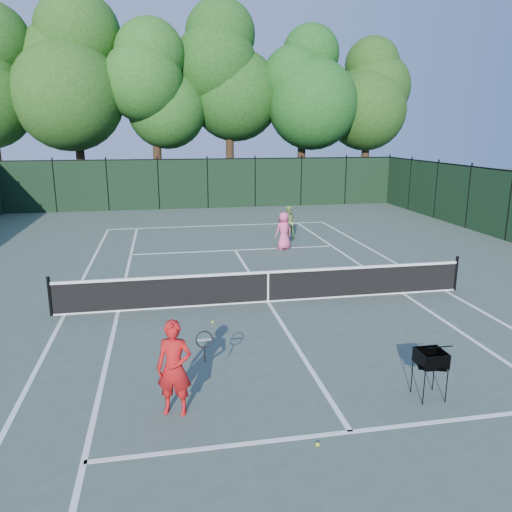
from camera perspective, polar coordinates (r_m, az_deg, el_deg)
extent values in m
plane|color=#435248|center=(14.18, 1.37, -5.26)|extent=(90.00, 90.00, 0.00)
cube|color=white|center=(14.16, -21.04, -6.27)|extent=(0.10, 23.77, 0.01)
cube|color=white|center=(16.19, 20.76, -3.71)|extent=(0.10, 23.77, 0.01)
cube|color=white|center=(13.96, -15.48, -6.10)|extent=(0.10, 23.77, 0.01)
cube|color=white|center=(15.53, 16.42, -4.10)|extent=(0.10, 23.77, 0.01)
cube|color=white|center=(25.56, -4.20, 3.49)|extent=(10.97, 0.10, 0.01)
cube|color=white|center=(8.64, 10.76, -19.13)|extent=(8.23, 0.10, 0.01)
cube|color=white|center=(20.24, -2.41, 0.68)|extent=(8.23, 0.10, 0.01)
cube|color=white|center=(14.18, 1.37, -5.25)|extent=(0.10, 12.80, 0.01)
cube|color=black|center=(14.04, 1.38, -3.51)|extent=(11.60, 0.03, 0.85)
cube|color=white|center=(13.92, 1.39, -1.86)|extent=(11.60, 0.05, 0.07)
cube|color=white|center=(14.18, 1.37, -5.18)|extent=(11.60, 0.05, 0.04)
cube|color=white|center=(14.04, 1.38, -3.51)|extent=(0.05, 0.04, 0.91)
cylinder|color=black|center=(14.05, -22.50, -4.28)|extent=(0.09, 0.09, 1.06)
cylinder|color=black|center=(16.21, 21.87, -1.85)|extent=(0.09, 0.09, 1.06)
cube|color=black|center=(31.37, -5.55, 8.20)|extent=(24.00, 0.05, 3.00)
cylinder|color=black|center=(35.54, -19.34, 9.63)|extent=(0.56, 0.56, 4.80)
ellipsoid|color=#1B4513|center=(35.69, -20.21, 19.75)|extent=(6.80, 6.80, 10.54)
cylinder|color=black|center=(34.98, -11.13, 9.68)|extent=(0.56, 0.56, 4.30)
ellipsoid|color=#1B4F16|center=(35.02, -11.58, 18.84)|extent=(6.00, 6.00, 9.30)
cylinder|color=black|center=(35.78, -2.99, 10.57)|extent=(0.56, 0.56, 5.00)
ellipsoid|color=#174513|center=(35.97, -3.13, 21.00)|extent=(7.00, 7.00, 10.85)
cylinder|color=black|center=(36.12, 5.18, 10.25)|extent=(0.56, 0.56, 4.60)
ellipsoid|color=#154917|center=(36.21, 5.40, 19.55)|extent=(6.20, 6.20, 9.61)
cylinder|color=black|center=(38.26, 12.31, 10.05)|extent=(0.56, 0.56, 4.40)
ellipsoid|color=#1B4112|center=(38.29, 12.76, 18.33)|extent=(5.80, 5.80, 8.99)
imported|color=red|center=(8.69, -9.33, -12.52)|extent=(0.70, 0.56, 1.67)
cylinder|color=black|center=(8.85, -5.89, -11.07)|extent=(0.03, 0.03, 0.30)
torus|color=black|center=(8.74, -5.94, -9.47)|extent=(0.30, 0.10, 0.30)
imported|color=#EA528B|center=(20.29, 3.19, 2.90)|extent=(0.87, 0.71, 1.53)
imported|color=#90B75B|center=(22.34, 3.67, 3.87)|extent=(0.78, 0.64, 1.48)
cylinder|color=black|center=(9.52, 18.63, -14.12)|extent=(0.02, 0.02, 0.64)
cylinder|color=black|center=(9.72, 20.95, -13.69)|extent=(0.02, 0.02, 0.64)
cylinder|color=black|center=(9.85, 17.38, -13.00)|extent=(0.02, 0.02, 0.64)
cylinder|color=black|center=(10.05, 19.64, -12.62)|extent=(0.02, 0.02, 0.64)
cube|color=black|center=(9.59, 19.37, -10.92)|extent=(0.61, 0.61, 0.27)
sphere|color=#CFEA2F|center=(9.62, 19.34, -11.35)|extent=(0.07, 0.07, 0.07)
sphere|color=#CFEA2F|center=(9.62, 19.34, -11.35)|extent=(0.07, 0.07, 0.07)
sphere|color=#CFEA2F|center=(9.62, 19.34, -11.35)|extent=(0.07, 0.07, 0.07)
sphere|color=#CFEA2F|center=(9.62, 19.34, -11.35)|extent=(0.07, 0.07, 0.07)
sphere|color=#CFEA2F|center=(9.62, 19.34, -11.35)|extent=(0.07, 0.07, 0.07)
sphere|color=#CFEA2F|center=(9.62, 19.34, -11.35)|extent=(0.07, 0.07, 0.07)
sphere|color=#CFEA2F|center=(9.62, 19.34, -11.35)|extent=(0.07, 0.07, 0.07)
sphere|color=#CFEA2F|center=(9.62, 19.34, -11.35)|extent=(0.07, 0.07, 0.07)
sphere|color=#CFEA2F|center=(9.62, 19.34, -11.35)|extent=(0.07, 0.07, 0.07)
sphere|color=#CFEA2F|center=(9.62, 19.34, -11.35)|extent=(0.07, 0.07, 0.07)
sphere|color=#CFEA2F|center=(9.62, 19.34, -11.35)|extent=(0.07, 0.07, 0.07)
sphere|color=#B3D62B|center=(8.23, 7.06, -20.59)|extent=(0.07, 0.07, 0.07)
sphere|color=yellow|center=(12.69, -4.96, -7.54)|extent=(0.07, 0.07, 0.07)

